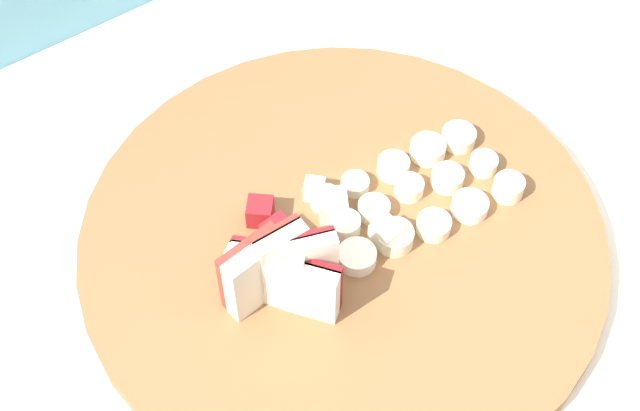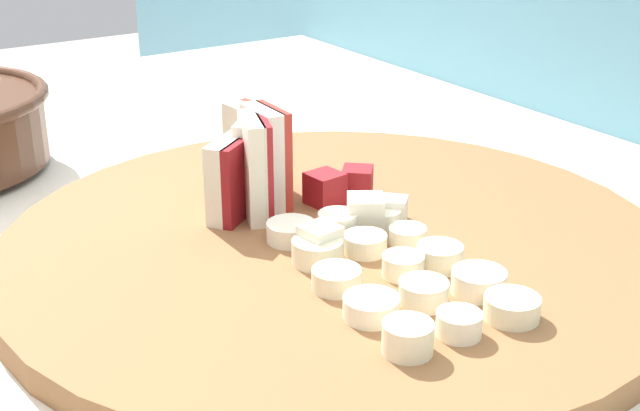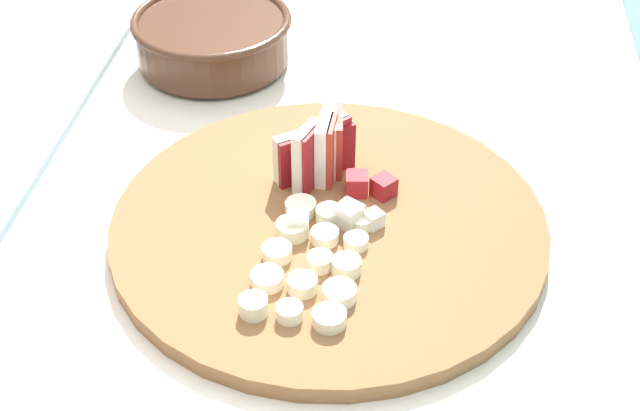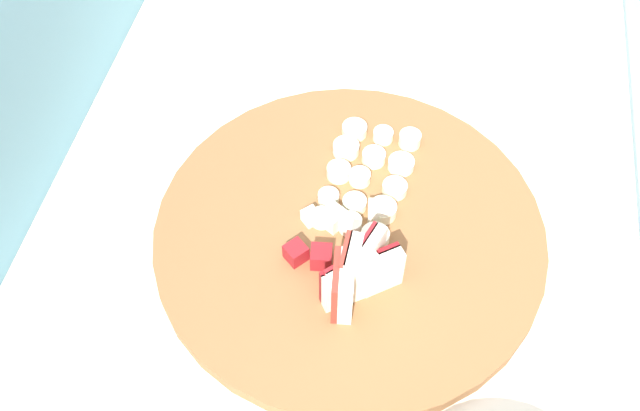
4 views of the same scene
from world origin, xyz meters
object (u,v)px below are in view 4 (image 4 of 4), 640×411
Objects in this scene: apple_dice_pile at (330,232)px; apple_wedge_fan at (355,275)px; banana_slice_rows at (367,179)px; cutting_board at (349,234)px.

apple_wedge_fan is at bearing -148.07° from apple_dice_pile.
apple_wedge_fan is 0.14m from banana_slice_rows.
apple_wedge_fan is 0.07m from apple_dice_pile.
banana_slice_rows reaches higher than cutting_board.
apple_wedge_fan reaches higher than cutting_board.
apple_dice_pile is at bearing 161.11° from banana_slice_rows.
apple_wedge_fan is at bearing -166.42° from cutting_board.
banana_slice_rows is at bearing 3.36° from apple_wedge_fan.
cutting_board is at bearing 172.18° from banana_slice_rows.
banana_slice_rows is (0.13, 0.01, -0.02)m from apple_wedge_fan.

